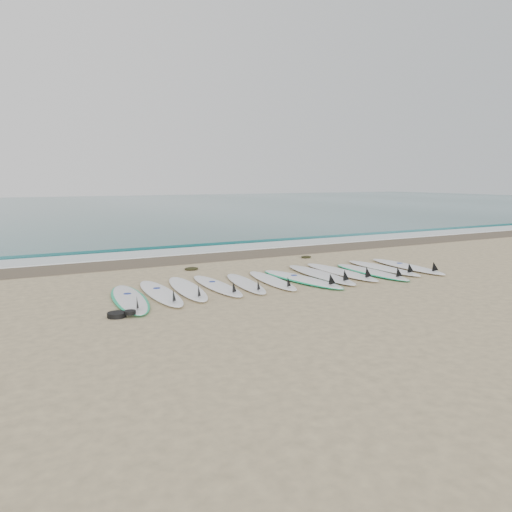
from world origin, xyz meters
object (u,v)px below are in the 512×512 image
surfboard_11 (408,266)px  leash_coil (120,314)px  surfboard_6 (302,279)px  surfboard_0 (130,299)px

surfboard_11 → leash_coil: bearing=-168.7°
surfboard_6 → leash_coil: (-4.39, -1.06, -0.00)m
surfboard_0 → surfboard_6: size_ratio=0.97×
surfboard_0 → surfboard_6: bearing=6.2°
surfboard_0 → leash_coil: size_ratio=5.76×
surfboard_0 → surfboard_6: surfboard_6 is taller
surfboard_0 → leash_coil: surfboard_0 is taller
surfboard_0 → leash_coil: bearing=-106.9°
surfboard_6 → surfboard_11: bearing=-7.0°
surfboard_6 → surfboard_11: 3.34m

